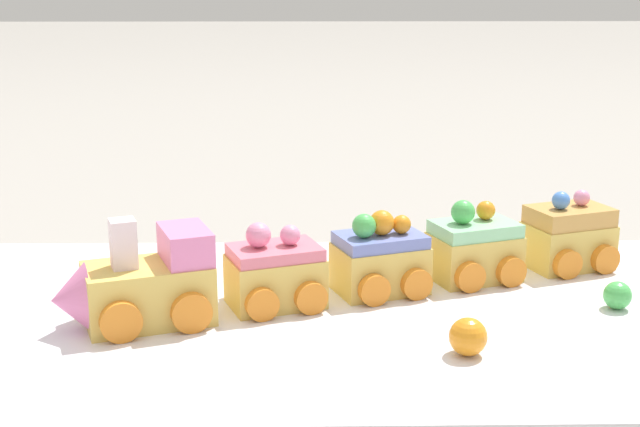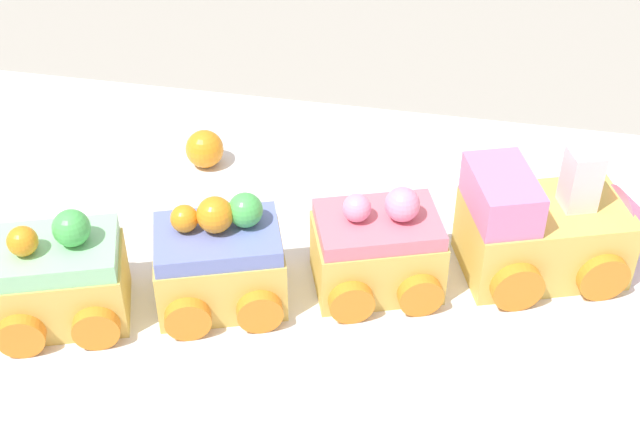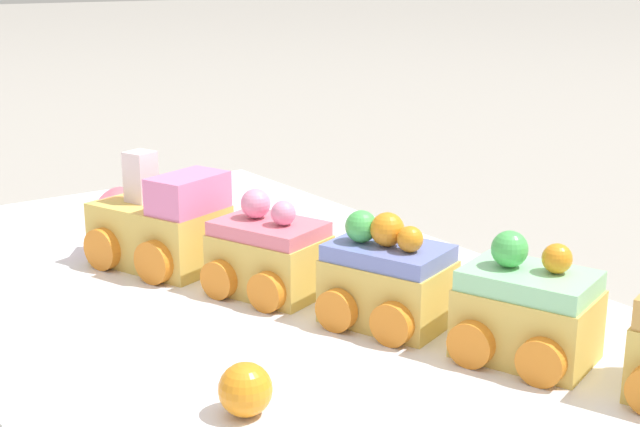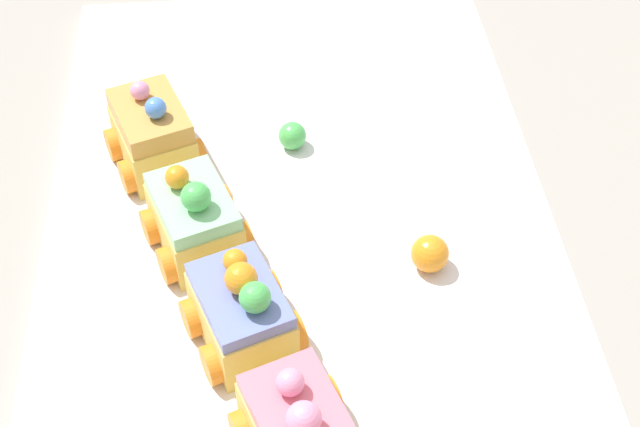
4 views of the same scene
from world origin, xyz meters
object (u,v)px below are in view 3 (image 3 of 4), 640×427
at_px(cake_car_blueberry, 387,281).
at_px(cake_train_locomotive, 152,226).
at_px(cake_car_strawberry, 269,256).
at_px(gumball_orange, 245,389).
at_px(cake_car_mint, 527,313).

bearing_deg(cake_car_blueberry, cake_train_locomotive, -0.09).
height_order(cake_car_strawberry, gumball_orange, cake_car_strawberry).
xyz_separation_m(cake_train_locomotive, cake_car_strawberry, (-0.10, -0.04, -0.00)).
distance_m(cake_train_locomotive, cake_car_mint, 0.29).
xyz_separation_m(cake_car_blueberry, gumball_orange, (-0.05, 0.13, -0.01)).
bearing_deg(cake_train_locomotive, cake_car_strawberry, -179.96).
relative_size(cake_train_locomotive, cake_car_blueberry, 1.52).
relative_size(cake_car_blueberry, gumball_orange, 3.16).
xyz_separation_m(cake_car_strawberry, gumball_orange, (-0.14, 0.10, -0.01)).
bearing_deg(cake_train_locomotive, cake_car_blueberry, 179.91).
relative_size(cake_car_strawberry, cake_car_blueberry, 1.00).
bearing_deg(cake_train_locomotive, cake_car_mint, -179.98).
bearing_deg(cake_car_strawberry, cake_car_mint, -179.99).
height_order(cake_train_locomotive, gumball_orange, cake_train_locomotive).
bearing_deg(cake_car_blueberry, gumball_orange, 91.41).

